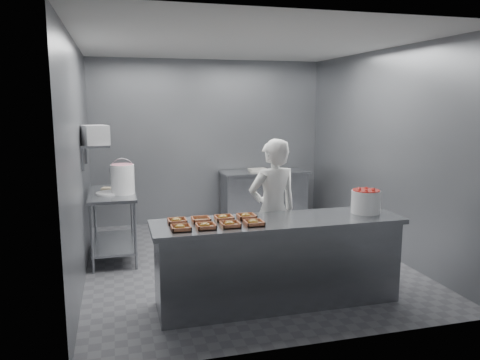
{
  "coord_description": "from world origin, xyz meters",
  "views": [
    {
      "loc": [
        -1.6,
        -5.75,
        2.1
      ],
      "look_at": [
        -0.1,
        -0.2,
        1.13
      ],
      "focal_mm": 35.0,
      "sensor_mm": 36.0,
      "label": 1
    }
  ],
  "objects_px": {
    "tray_4": "(177,221)",
    "appliance": "(95,135)",
    "back_counter": "(264,196)",
    "tray_7": "(246,216)",
    "worker": "(273,211)",
    "tray_2": "(230,224)",
    "strawberry_tub": "(366,201)",
    "tray_0": "(181,228)",
    "prep_table": "(113,215)",
    "tray_1": "(206,226)",
    "service_counter": "(278,261)",
    "tray_3": "(254,223)",
    "glaze_bucket": "(123,178)",
    "tray_5": "(201,219)",
    "tray_6": "(224,218)"
  },
  "relations": [
    {
      "from": "back_counter",
      "to": "tray_7",
      "type": "bearing_deg",
      "value": -111.13
    },
    {
      "from": "tray_1",
      "to": "tray_7",
      "type": "distance_m",
      "value": 0.55
    },
    {
      "from": "tray_3",
      "to": "worker",
      "type": "relative_size",
      "value": 0.11
    },
    {
      "from": "tray_4",
      "to": "worker",
      "type": "distance_m",
      "value": 1.26
    },
    {
      "from": "prep_table",
      "to": "service_counter",
      "type": "bearing_deg",
      "value": -49.76
    },
    {
      "from": "tray_1",
      "to": "tray_3",
      "type": "height_order",
      "value": "same"
    },
    {
      "from": "back_counter",
      "to": "tray_4",
      "type": "relative_size",
      "value": 8.01
    },
    {
      "from": "strawberry_tub",
      "to": "appliance",
      "type": "height_order",
      "value": "appliance"
    },
    {
      "from": "tray_5",
      "to": "appliance",
      "type": "distance_m",
      "value": 2.01
    },
    {
      "from": "tray_1",
      "to": "tray_6",
      "type": "relative_size",
      "value": 1.0
    },
    {
      "from": "tray_5",
      "to": "tray_6",
      "type": "height_order",
      "value": "tray_6"
    },
    {
      "from": "tray_0",
      "to": "glaze_bucket",
      "type": "relative_size",
      "value": 0.4
    },
    {
      "from": "service_counter",
      "to": "appliance",
      "type": "relative_size",
      "value": 8.08
    },
    {
      "from": "tray_6",
      "to": "tray_1",
      "type": "bearing_deg",
      "value": -132.18
    },
    {
      "from": "tray_4",
      "to": "worker",
      "type": "relative_size",
      "value": 0.11
    },
    {
      "from": "service_counter",
      "to": "tray_3",
      "type": "bearing_deg",
      "value": -156.51
    },
    {
      "from": "strawberry_tub",
      "to": "glaze_bucket",
      "type": "bearing_deg",
      "value": 144.52
    },
    {
      "from": "tray_0",
      "to": "prep_table",
      "type": "bearing_deg",
      "value": 106.72
    },
    {
      "from": "back_counter",
      "to": "tray_2",
      "type": "distance_m",
      "value": 3.71
    },
    {
      "from": "tray_4",
      "to": "tray_0",
      "type": "bearing_deg",
      "value": -90.0
    },
    {
      "from": "tray_1",
      "to": "worker",
      "type": "height_order",
      "value": "worker"
    },
    {
      "from": "tray_1",
      "to": "worker",
      "type": "relative_size",
      "value": 0.11
    },
    {
      "from": "back_counter",
      "to": "tray_7",
      "type": "distance_m",
      "value": 3.38
    },
    {
      "from": "back_counter",
      "to": "tray_7",
      "type": "xyz_separation_m",
      "value": [
        -1.2,
        -3.12,
        0.47
      ]
    },
    {
      "from": "service_counter",
      "to": "tray_3",
      "type": "relative_size",
      "value": 13.88
    },
    {
      "from": "tray_1",
      "to": "tray_7",
      "type": "xyz_separation_m",
      "value": [
        0.48,
        0.26,
        0.0
      ]
    },
    {
      "from": "tray_1",
      "to": "tray_2",
      "type": "relative_size",
      "value": 1.0
    },
    {
      "from": "tray_6",
      "to": "tray_3",
      "type": "bearing_deg",
      "value": -47.82
    },
    {
      "from": "service_counter",
      "to": "appliance",
      "type": "distance_m",
      "value": 2.77
    },
    {
      "from": "tray_2",
      "to": "appliance",
      "type": "xyz_separation_m",
      "value": [
        -1.28,
        1.81,
        0.76
      ]
    },
    {
      "from": "tray_2",
      "to": "strawberry_tub",
      "type": "xyz_separation_m",
      "value": [
        1.55,
        0.16,
        0.11
      ]
    },
    {
      "from": "glaze_bucket",
      "to": "service_counter",
      "type": "bearing_deg",
      "value": -50.34
    },
    {
      "from": "service_counter",
      "to": "worker",
      "type": "relative_size",
      "value": 1.55
    },
    {
      "from": "tray_4",
      "to": "appliance",
      "type": "bearing_deg",
      "value": 117.2
    },
    {
      "from": "tray_3",
      "to": "tray_0",
      "type": "bearing_deg",
      "value": 180.0
    },
    {
      "from": "glaze_bucket",
      "to": "tray_2",
      "type": "bearing_deg",
      "value": -63.71
    },
    {
      "from": "tray_0",
      "to": "glaze_bucket",
      "type": "height_order",
      "value": "glaze_bucket"
    },
    {
      "from": "tray_0",
      "to": "tray_2",
      "type": "distance_m",
      "value": 0.48
    },
    {
      "from": "prep_table",
      "to": "appliance",
      "type": "relative_size",
      "value": 3.73
    },
    {
      "from": "tray_1",
      "to": "back_counter",
      "type": "bearing_deg",
      "value": 63.52
    },
    {
      "from": "tray_1",
      "to": "strawberry_tub",
      "type": "bearing_deg",
      "value": 5.06
    },
    {
      "from": "tray_1",
      "to": "tray_4",
      "type": "height_order",
      "value": "same"
    },
    {
      "from": "tray_3",
      "to": "tray_4",
      "type": "xyz_separation_m",
      "value": [
        -0.72,
        0.26,
        0.0
      ]
    },
    {
      "from": "tray_0",
      "to": "glaze_bucket",
      "type": "xyz_separation_m",
      "value": [
        -0.49,
        1.95,
        0.18
      ]
    },
    {
      "from": "tray_0",
      "to": "tray_2",
      "type": "bearing_deg",
      "value": 0.0
    },
    {
      "from": "worker",
      "to": "strawberry_tub",
      "type": "xyz_separation_m",
      "value": [
        0.86,
        -0.57,
        0.2
      ]
    },
    {
      "from": "prep_table",
      "to": "tray_2",
      "type": "distance_m",
      "value": 2.38
    },
    {
      "from": "tray_2",
      "to": "strawberry_tub",
      "type": "height_order",
      "value": "strawberry_tub"
    },
    {
      "from": "tray_2",
      "to": "strawberry_tub",
      "type": "bearing_deg",
      "value": 5.83
    },
    {
      "from": "service_counter",
      "to": "glaze_bucket",
      "type": "distance_m",
      "value": 2.45
    }
  ]
}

